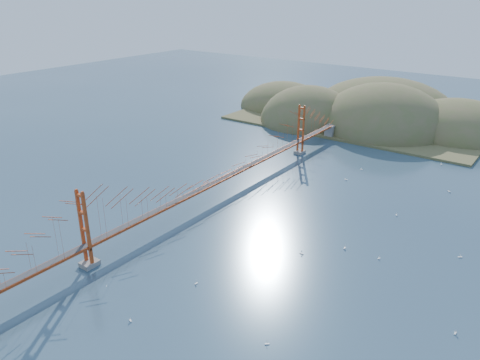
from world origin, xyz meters
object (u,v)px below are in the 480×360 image
Objects in this scene: bridge at (221,160)px; sailboat_2 at (302,253)px; sailboat_0 at (345,248)px; sailboat_1 at (396,215)px.

sailboat_2 is at bearing -22.83° from bridge.
bridge is 28.39m from sailboat_0.
sailboat_1 is at bearing 80.89° from sailboat_0.
bridge reaches higher than sailboat_2.
bridge is 159.14× the size of sailboat_1.
bridge reaches higher than sailboat_0.
sailboat_2 is 6.90m from sailboat_0.
sailboat_1 is at bearing 71.51° from sailboat_2.
bridge is at bearing 170.98° from sailboat_0.
bridge reaches higher than sailboat_1.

